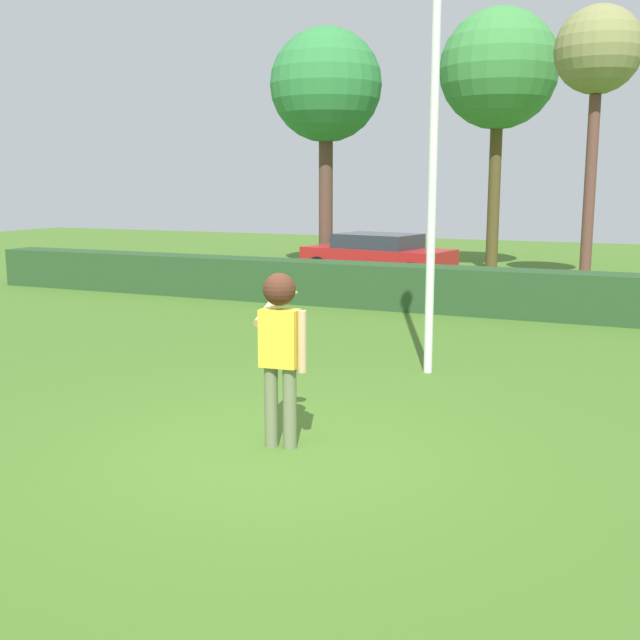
{
  "coord_description": "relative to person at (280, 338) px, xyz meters",
  "views": [
    {
      "loc": [
        3.38,
        -6.6,
        2.65
      ],
      "look_at": [
        0.01,
        1.11,
        1.15
      ],
      "focal_mm": 43.22,
      "sensor_mm": 36.0,
      "label": 1
    }
  ],
  "objects": [
    {
      "name": "frisbee",
      "position": [
        -0.15,
        0.44,
        0.4
      ],
      "size": [
        0.24,
        0.24,
        0.05
      ],
      "color": "yellow"
    },
    {
      "name": "parked_car_red",
      "position": [
        -3.81,
        13.77,
        -0.44
      ],
      "size": [
        4.45,
        2.46,
        1.25
      ],
      "color": "#B21E1E",
      "rests_on": "ground"
    },
    {
      "name": "willow_tree",
      "position": [
        -1.16,
        16.62,
        4.73
      ],
      "size": [
        3.43,
        3.43,
        7.62
      ],
      "color": "#4F4220",
      "rests_on": "ground"
    },
    {
      "name": "ground_plane",
      "position": [
        -0.01,
        -0.12,
        -1.13
      ],
      "size": [
        60.0,
        60.0,
        0.0
      ],
      "primitive_type": "plane",
      "color": "#456E25"
    },
    {
      "name": "person",
      "position": [
        0.0,
        0.0,
        0.0
      ],
      "size": [
        0.61,
        0.73,
        1.78
      ],
      "color": "#6D7652",
      "rests_on": "ground"
    },
    {
      "name": "bare_elm_tree",
      "position": [
        1.7,
        14.46,
        4.66
      ],
      "size": [
        2.17,
        2.17,
        7.01
      ],
      "color": "brown",
      "rests_on": "ground"
    },
    {
      "name": "lamppost",
      "position": [
        0.52,
        3.64,
        2.45
      ],
      "size": [
        0.24,
        0.24,
        6.52
      ],
      "color": "silver",
      "rests_on": "ground"
    },
    {
      "name": "maple_tree",
      "position": [
        -6.09,
        15.38,
        4.36
      ],
      "size": [
        3.38,
        3.38,
        7.25
      ],
      "color": "brown",
      "rests_on": "ground"
    },
    {
      "name": "hedge_row",
      "position": [
        -0.01,
        8.85,
        -0.66
      ],
      "size": [
        24.42,
        0.9,
        0.94
      ],
      "primitive_type": "cube",
      "color": "#274924",
      "rests_on": "ground"
    }
  ]
}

